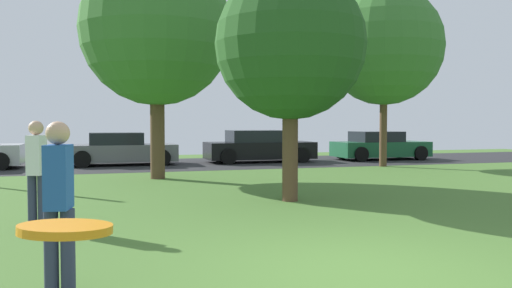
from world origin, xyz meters
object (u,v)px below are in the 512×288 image
at_px(birch_tree_lone, 384,46).
at_px(parked_car_green, 380,146).
at_px(maple_tree_near, 157,30).
at_px(person_bystander, 37,168).
at_px(frisbee_disc, 66,229).
at_px(parked_car_black, 259,147).
at_px(person_walking, 59,199).
at_px(oak_tree_right, 290,45).
at_px(parked_car_grey, 121,150).

relative_size(birch_tree_lone, parked_car_green, 1.62).
distance_m(maple_tree_near, person_bystander, 8.18).
distance_m(frisbee_disc, parked_car_green, 23.15).
relative_size(person_bystander, frisbee_disc, 4.55).
relative_size(maple_tree_near, parked_car_black, 1.47).
bearing_deg(maple_tree_near, person_walking, -101.74).
bearing_deg(frisbee_disc, person_walking, 93.69).
distance_m(oak_tree_right, maple_tree_near, 5.92).
bearing_deg(parked_car_green, parked_car_grey, 178.09).
relative_size(person_walking, parked_car_black, 0.37).
bearing_deg(parked_car_grey, oak_tree_right, -74.59).
bearing_deg(person_bystander, oak_tree_right, -55.88).
bearing_deg(oak_tree_right, person_walking, -130.66).
relative_size(person_bystander, person_walking, 1.01).
distance_m(birch_tree_lone, maple_tree_near, 8.96).
xyz_separation_m(maple_tree_near, parked_car_black, (4.87, 5.34, -3.81)).
bearing_deg(parked_car_black, parked_car_grey, 178.23).
height_order(frisbee_disc, parked_car_black, frisbee_disc).
height_order(maple_tree_near, frisbee_disc, maple_tree_near).
bearing_deg(frisbee_disc, person_bystander, 96.05).
xyz_separation_m(person_bystander, parked_car_black, (7.59, 12.23, -0.33)).
bearing_deg(birch_tree_lone, frisbee_disc, -123.47).
relative_size(person_bystander, parked_car_black, 0.38).
xyz_separation_m(frisbee_disc, parked_car_black, (6.80, 19.68, -0.76)).
bearing_deg(parked_car_grey, maple_tree_near, -81.63).
bearing_deg(frisbee_disc, maple_tree_near, 82.33).
relative_size(birch_tree_lone, parked_car_grey, 1.61).
distance_m(maple_tree_near, parked_car_grey, 6.77).
distance_m(birch_tree_lone, parked_car_green, 5.47).
bearing_deg(oak_tree_right, person_bystander, -163.14).
bearing_deg(parked_car_black, person_walking, -113.99).
relative_size(oak_tree_right, parked_car_grey, 1.18).
xyz_separation_m(birch_tree_lone, maple_tree_near, (-8.77, -1.84, -0.14)).
relative_size(maple_tree_near, person_walking, 3.93).
relative_size(birch_tree_lone, frisbee_disc, 18.03).
bearing_deg(parked_car_green, person_walking, -129.18).
xyz_separation_m(maple_tree_near, frisbee_disc, (-1.93, -14.34, -3.05)).
bearing_deg(parked_car_black, frisbee_disc, -109.05).
bearing_deg(parked_car_grey, person_walking, -94.88).
bearing_deg(person_walking, maple_tree_near, -0.16).
bearing_deg(frisbee_disc, parked_car_grey, 86.78).
relative_size(person_walking, frisbee_disc, 4.52).
height_order(person_bystander, parked_car_black, person_bystander).
bearing_deg(birch_tree_lone, maple_tree_near, -168.15).
bearing_deg(person_walking, parked_car_black, -12.41).
height_order(birch_tree_lone, person_walking, birch_tree_lone).
bearing_deg(birch_tree_lone, person_bystander, -142.79).
distance_m(parked_car_grey, parked_car_black, 5.68).
xyz_separation_m(birch_tree_lone, parked_car_green, (1.79, 3.30, -3.98)).
relative_size(frisbee_disc, parked_car_green, 0.09).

